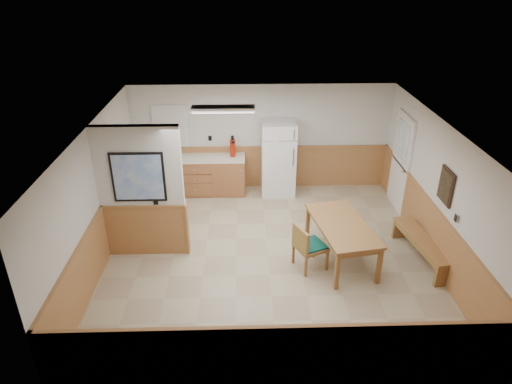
{
  "coord_description": "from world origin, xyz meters",
  "views": [
    {
      "loc": [
        -0.44,
        -7.08,
        4.91
      ],
      "look_at": [
        -0.21,
        0.4,
        1.13
      ],
      "focal_mm": 32.0,
      "sensor_mm": 36.0,
      "label": 1
    }
  ],
  "objects_px": {
    "refrigerator": "(278,158)",
    "soap_bottle": "(166,153)",
    "dining_bench": "(422,244)",
    "dining_chair": "(306,244)",
    "dining_table": "(342,228)",
    "fire_extinguisher": "(233,147)"
  },
  "relations": [
    {
      "from": "dining_chair",
      "to": "soap_bottle",
      "type": "distance_m",
      "value": 4.24
    },
    {
      "from": "dining_table",
      "to": "soap_bottle",
      "type": "relative_size",
      "value": 9.2
    },
    {
      "from": "dining_table",
      "to": "dining_bench",
      "type": "distance_m",
      "value": 1.52
    },
    {
      "from": "dining_bench",
      "to": "dining_chair",
      "type": "bearing_deg",
      "value": 175.85
    },
    {
      "from": "dining_table",
      "to": "fire_extinguisher",
      "type": "bearing_deg",
      "value": 114.97
    },
    {
      "from": "dining_table",
      "to": "fire_extinguisher",
      "type": "distance_m",
      "value": 3.51
    },
    {
      "from": "dining_chair",
      "to": "fire_extinguisher",
      "type": "bearing_deg",
      "value": 89.21
    },
    {
      "from": "refrigerator",
      "to": "soap_bottle",
      "type": "xyz_separation_m",
      "value": [
        -2.57,
        0.07,
        0.13
      ]
    },
    {
      "from": "dining_bench",
      "to": "soap_bottle",
      "type": "height_order",
      "value": "soap_bottle"
    },
    {
      "from": "refrigerator",
      "to": "dining_table",
      "type": "xyz_separation_m",
      "value": [
        0.95,
        -2.77,
        -0.21
      ]
    },
    {
      "from": "dining_chair",
      "to": "dining_table",
      "type": "bearing_deg",
      "value": -2.79
    },
    {
      "from": "dining_bench",
      "to": "fire_extinguisher",
      "type": "relative_size",
      "value": 3.38
    },
    {
      "from": "dining_bench",
      "to": "fire_extinguisher",
      "type": "bearing_deg",
      "value": 130.75
    },
    {
      "from": "dining_table",
      "to": "fire_extinguisher",
      "type": "relative_size",
      "value": 3.71
    },
    {
      "from": "dining_chair",
      "to": "fire_extinguisher",
      "type": "height_order",
      "value": "fire_extinguisher"
    },
    {
      "from": "dining_bench",
      "to": "dining_chair",
      "type": "relative_size",
      "value": 1.99
    },
    {
      "from": "dining_bench",
      "to": "fire_extinguisher",
      "type": "height_order",
      "value": "fire_extinguisher"
    },
    {
      "from": "dining_table",
      "to": "refrigerator",
      "type": "bearing_deg",
      "value": 98.92
    },
    {
      "from": "dining_chair",
      "to": "dining_bench",
      "type": "bearing_deg",
      "value": -18.77
    },
    {
      "from": "soap_bottle",
      "to": "dining_chair",
      "type": "bearing_deg",
      "value": -47.52
    },
    {
      "from": "dining_table",
      "to": "dining_bench",
      "type": "height_order",
      "value": "dining_table"
    },
    {
      "from": "refrigerator",
      "to": "dining_bench",
      "type": "xyz_separation_m",
      "value": [
        2.43,
        -2.84,
        -0.53
      ]
    }
  ]
}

